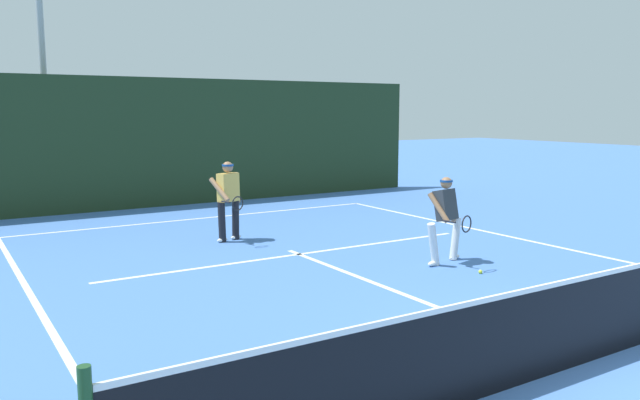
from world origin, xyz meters
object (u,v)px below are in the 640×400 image
(player_near, at_px, (446,216))
(player_far, at_px, (228,197))
(light_pole, at_px, (40,18))
(tennis_ball, at_px, (480,272))

(player_near, height_order, player_far, player_far)
(player_far, xyz_separation_m, light_pole, (-2.31, 7.00, 4.22))
(tennis_ball, bearing_deg, light_pole, 112.17)
(player_near, relative_size, player_far, 0.93)
(player_near, height_order, light_pole, light_pole)
(player_near, relative_size, tennis_ball, 23.19)
(player_far, relative_size, tennis_ball, 24.87)
(player_near, relative_size, light_pole, 0.18)
(tennis_ball, xyz_separation_m, light_pole, (-4.75, 11.65, 5.09))
(light_pole, bearing_deg, tennis_ball, -67.83)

